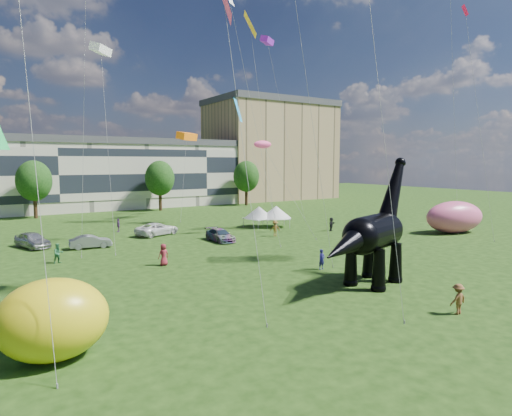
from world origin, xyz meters
TOP-DOWN VIEW (x-y plane):
  - ground at (0.00, 0.00)m, footprint 220.00×220.00m
  - terrace_row at (-8.00, 62.00)m, footprint 78.00×11.00m
  - apartment_block at (40.00, 65.00)m, footprint 28.00×18.00m
  - tree_mid_left at (-12.00, 53.00)m, footprint 5.20×5.20m
  - tree_mid_right at (8.00, 53.00)m, footprint 5.20×5.20m
  - tree_far_right at (26.00, 53.00)m, footprint 5.20×5.20m
  - dinosaur_sculpture at (4.26, 0.01)m, footprint 11.34×4.99m
  - car_silver at (-14.64, 27.56)m, footprint 3.46×5.14m
  - car_grey at (-9.70, 24.18)m, footprint 4.16×1.82m
  - car_white at (-1.38, 28.05)m, footprint 5.84×4.12m
  - car_dark at (3.12, 20.60)m, footprint 1.90×4.61m
  - gazebo_near at (14.25, 25.83)m, footprint 5.30×5.30m
  - gazebo_far at (12.34, 27.10)m, footprint 4.57×4.57m
  - inflatable_pink at (29.95, 10.21)m, footprint 8.53×5.68m
  - inflatable_yellow at (-16.19, -0.64)m, footprint 5.16×4.24m
  - visitors at (-1.43, 14.97)m, footprint 47.79×40.72m
  - kites at (1.43, 26.24)m, footprint 63.15×48.17m

SIDE VIEW (x-z plane):
  - ground at x=0.00m, z-range 0.00..0.00m
  - car_grey at x=-9.70m, z-range 0.00..1.33m
  - car_dark at x=3.12m, z-range 0.00..1.33m
  - car_white at x=-1.38m, z-range 0.00..1.48m
  - car_silver at x=-14.64m, z-range 0.00..1.62m
  - visitors at x=-1.43m, z-range -0.06..1.80m
  - inflatable_yellow at x=-16.19m, z-range 0.00..3.62m
  - gazebo_far at x=12.34m, z-range 0.56..3.32m
  - inflatable_pink at x=29.95m, z-range 0.00..3.91m
  - gazebo_near at x=14.25m, z-range 0.57..3.41m
  - dinosaur_sculpture at x=4.26m, z-range -1.14..8.19m
  - terrace_row at x=-8.00m, z-range 0.00..12.00m
  - tree_mid_left at x=-12.00m, z-range 1.57..11.01m
  - tree_mid_right at x=8.00m, z-range 1.57..11.01m
  - tree_far_right at x=26.00m, z-range 1.57..11.01m
  - apartment_block at x=40.00m, z-range 0.00..22.00m
  - kites at x=1.43m, z-range 9.19..39.81m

